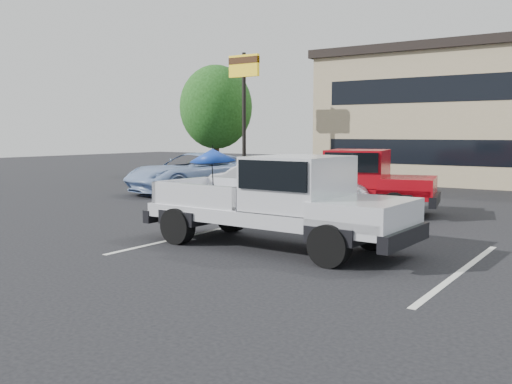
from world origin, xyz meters
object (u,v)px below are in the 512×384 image
tree_left (216,107)px  silver_sedan (292,187)px  motel_sign (244,82)px  red_pickup (352,179)px  silver_pickup (288,197)px  blue_suv (194,173)px

tree_left → silver_sedan: bearing=-43.6°
motel_sign → red_pickup: motel_sign is taller
silver_pickup → silver_sedan: bearing=121.2°
blue_suv → silver_pickup: bearing=-26.0°
red_pickup → blue_suv: (-7.51, 1.81, -0.23)m
tree_left → silver_sedan: (11.03, -10.50, -2.96)m
tree_left → blue_suv: bearing=-57.3°
silver_sedan → blue_suv: size_ratio=0.84×
silver_pickup → motel_sign: bearing=130.2°
silver_pickup → red_pickup: size_ratio=0.97×
silver_pickup → blue_suv: silver_pickup is taller
motel_sign → red_pickup: (8.46, -6.50, -3.64)m
motel_sign → red_pickup: size_ratio=1.02×
silver_pickup → blue_suv: size_ratio=1.02×
silver_pickup → blue_suv: 11.33m
tree_left → blue_suv: (4.95, -7.69, -2.95)m
blue_suv → red_pickup: bearing=0.6°
tree_left → blue_suv: 9.61m
motel_sign → silver_sedan: motel_sign is taller
blue_suv → motel_sign: bearing=115.6°
tree_left → blue_suv: size_ratio=1.07×
silver_pickup → tree_left: bearing=133.8°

